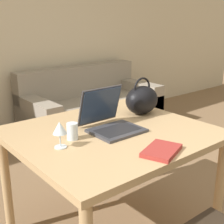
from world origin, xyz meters
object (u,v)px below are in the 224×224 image
(handbag, at_px, (142,100))
(couch, at_px, (91,109))
(laptop, at_px, (109,118))
(drinking_glass, at_px, (72,131))
(wine_glass, at_px, (60,129))

(handbag, bearing_deg, couch, 66.18)
(couch, distance_m, laptop, 2.18)
(laptop, bearing_deg, couch, 57.68)
(couch, xyz_separation_m, laptop, (-1.13, -1.78, 0.56))
(drinking_glass, bearing_deg, couch, 51.89)
(handbag, bearing_deg, laptop, -165.83)
(laptop, distance_m, drinking_glass, 0.28)
(handbag, bearing_deg, wine_glass, -168.13)
(laptop, relative_size, handbag, 1.23)
(laptop, relative_size, wine_glass, 2.24)
(couch, bearing_deg, drinking_glass, -128.11)
(drinking_glass, xyz_separation_m, handbag, (0.66, 0.10, 0.06))
(couch, xyz_separation_m, drinking_glass, (-1.40, -1.79, 0.54))
(drinking_glass, height_order, handbag, handbag)
(laptop, bearing_deg, wine_glass, -170.43)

